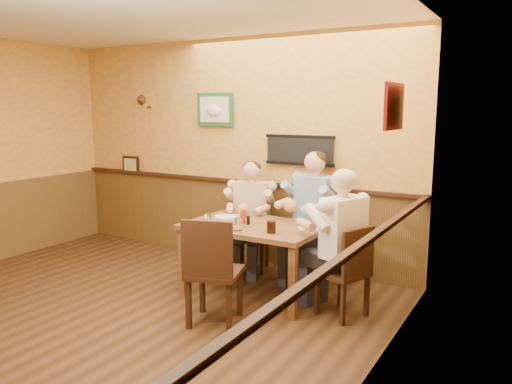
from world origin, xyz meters
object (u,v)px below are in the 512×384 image
chair_back_right (315,240)px  chair_right_end (342,271)px  water_glass_left (208,220)px  cola_tumbler (271,227)px  dining_table (254,233)px  water_glass_mid (238,224)px  chair_back_left (252,236)px  pepper_shaker (248,220)px  hot_sauce_bottle (244,216)px  diner_tan_shirt (252,222)px  salt_shaker (238,219)px  diner_blue_polo (315,223)px  chair_near_side (215,270)px  diner_white_elder (343,251)px

chair_back_right → chair_right_end: bearing=-38.6°
water_glass_left → cola_tumbler: size_ratio=1.00×
dining_table → cola_tumbler: 0.43m
water_glass_mid → cola_tumbler: bearing=14.2°
dining_table → chair_right_end: (1.00, -0.08, -0.22)m
cola_tumbler → chair_back_left: bearing=130.1°
pepper_shaker → chair_right_end: bearing=-1.9°
dining_table → hot_sauce_bottle: size_ratio=8.37×
chair_right_end → water_glass_mid: size_ratio=7.09×
dining_table → chair_back_left: chair_back_left is taller
pepper_shaker → water_glass_mid: bearing=-80.0°
diner_tan_shirt → chair_back_right: bearing=-12.6°
diner_tan_shirt → pepper_shaker: bearing=-79.4°
chair_right_end → salt_shaker: chair_right_end is taller
diner_blue_polo → chair_right_end: bearing=-38.6°
water_glass_mid → diner_tan_shirt: bearing=113.4°
diner_blue_polo → water_glass_mid: 1.11m
chair_near_side → salt_shaker: size_ratio=10.85×
chair_back_right → pepper_shaker: size_ratio=10.42×
water_glass_left → diner_white_elder: bearing=8.7°
dining_table → hot_sauce_bottle: hot_sauce_bottle is taller
chair_near_side → diner_white_elder: (0.95, 0.72, 0.13)m
dining_table → chair_right_end: 1.03m
chair_back_right → chair_near_side: chair_near_side is taller
dining_table → salt_shaker: salt_shaker is taller
diner_blue_polo → diner_tan_shirt: bearing=-162.0°
chair_near_side → water_glass_left: 0.74m
hot_sauce_bottle → pepper_shaker: bearing=-11.0°
chair_back_left → diner_white_elder: 1.61m
chair_back_right → chair_right_end: (0.63, -0.79, -0.02)m
chair_back_right → diner_tan_shirt: bearing=-162.0°
salt_shaker → pepper_shaker: 0.12m
chair_right_end → cola_tumbler: chair_right_end is taller
diner_tan_shirt → diner_blue_polo: 0.80m
dining_table → diner_white_elder: diner_white_elder is taller
pepper_shaker → hot_sauce_bottle: bearing=169.0°
chair_right_end → salt_shaker: (-1.17, 0.03, 0.36)m
chair_back_right → salt_shaker: bearing=-112.3°
chair_right_end → hot_sauce_bottle: (-1.11, 0.05, 0.40)m
dining_table → chair_back_right: chair_back_right is taller
water_glass_left → hot_sauce_bottle: bearing=43.5°
dining_table → diner_white_elder: 1.00m
dining_table → diner_white_elder: (1.00, -0.08, -0.03)m
diner_tan_shirt → chair_back_left: bearing=0.0°
chair_back_left → salt_shaker: 0.83m
chair_back_left → diner_tan_shirt: (0.00, 0.00, 0.18)m
diner_blue_polo → cola_tumbler: 0.97m
chair_back_left → diner_tan_shirt: 0.18m
chair_near_side → diner_blue_polo: 1.56m
hot_sauce_bottle → diner_white_elder: bearing=-2.4°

